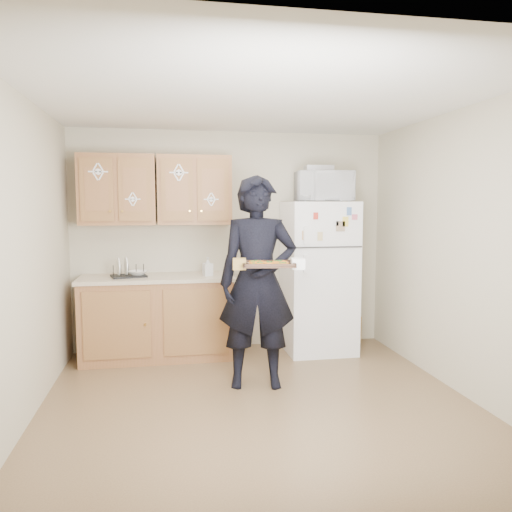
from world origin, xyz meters
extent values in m
plane|color=brown|center=(0.00, 0.00, 0.00)|extent=(3.60, 3.60, 0.00)
plane|color=silver|center=(0.00, 0.00, 2.50)|extent=(3.60, 3.60, 0.00)
cube|color=#C0B69B|center=(0.00, 1.80, 1.25)|extent=(3.60, 0.04, 2.50)
cube|color=#C0B69B|center=(0.00, -1.80, 1.25)|extent=(3.60, 0.04, 2.50)
cube|color=#C0B69B|center=(-1.80, 0.00, 1.25)|extent=(0.04, 3.60, 2.50)
cube|color=#C0B69B|center=(1.80, 0.00, 1.25)|extent=(0.04, 3.60, 2.50)
cube|color=white|center=(0.95, 1.43, 0.85)|extent=(0.75, 0.70, 1.70)
cube|color=brown|center=(-0.85, 1.48, 0.43)|extent=(1.60, 0.60, 0.86)
cube|color=beige|center=(-0.85, 1.48, 0.88)|extent=(1.64, 0.64, 0.04)
cube|color=brown|center=(-1.25, 1.61, 1.83)|extent=(0.80, 0.33, 0.75)
cube|color=brown|center=(-0.43, 1.61, 1.83)|extent=(0.80, 0.33, 0.75)
cube|color=gold|center=(1.47, 1.67, 0.16)|extent=(0.20, 0.07, 0.32)
imported|color=black|center=(0.07, 0.45, 0.96)|extent=(0.76, 0.55, 1.93)
cube|color=black|center=(0.11, 0.15, 1.16)|extent=(0.48, 0.38, 0.04)
cylinder|color=orange|center=(0.00, 0.10, 1.17)|extent=(0.15, 0.15, 0.02)
cylinder|color=orange|center=(0.20, 0.07, 1.17)|extent=(0.15, 0.15, 0.02)
cylinder|color=orange|center=(0.02, 0.24, 1.17)|extent=(0.15, 0.15, 0.02)
cylinder|color=orange|center=(0.22, 0.21, 1.17)|extent=(0.15, 0.15, 0.02)
cylinder|color=orange|center=(0.11, 0.15, 1.17)|extent=(0.15, 0.15, 0.02)
imported|color=white|center=(0.98, 1.38, 1.87)|extent=(0.63, 0.45, 0.33)
cube|color=#ABACB2|center=(0.93, 1.41, 2.06)|extent=(0.32, 0.23, 0.06)
cube|color=black|center=(-1.14, 1.47, 0.97)|extent=(0.41, 0.34, 0.14)
imported|color=white|center=(-1.04, 1.47, 0.94)|extent=(0.25, 0.25, 0.05)
imported|color=white|center=(-0.31, 1.40, 1.00)|extent=(0.12, 0.12, 0.20)
camera|label=1|loc=(-0.74, -3.96, 1.66)|focal=35.00mm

